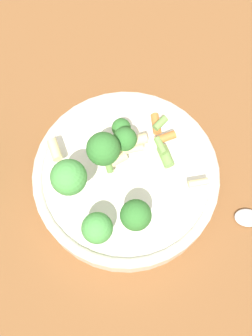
{
  "coord_description": "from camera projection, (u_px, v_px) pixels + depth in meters",
  "views": [
    {
      "loc": [
        0.11,
        0.15,
        0.55
      ],
      "look_at": [
        0.0,
        0.0,
        0.06
      ],
      "focal_mm": 42.0,
      "sensor_mm": 36.0,
      "label": 1
    }
  ],
  "objects": [
    {
      "name": "ground_plane",
      "position": [
        126.0,
        183.0,
        0.58
      ],
      "size": [
        3.0,
        3.0,
        0.0
      ],
      "primitive_type": "plane",
      "color": "brown"
    },
    {
      "name": "pasta_salad",
      "position": [
        106.0,
        176.0,
        0.48
      ],
      "size": [
        0.18,
        0.17,
        0.09
      ],
      "color": "#8CB766",
      "rests_on": "bowl"
    },
    {
      "name": "bowl",
      "position": [
        126.0,
        177.0,
        0.55
      ],
      "size": [
        0.26,
        0.26,
        0.05
      ],
      "color": "silver",
      "rests_on": "ground_plane"
    }
  ]
}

